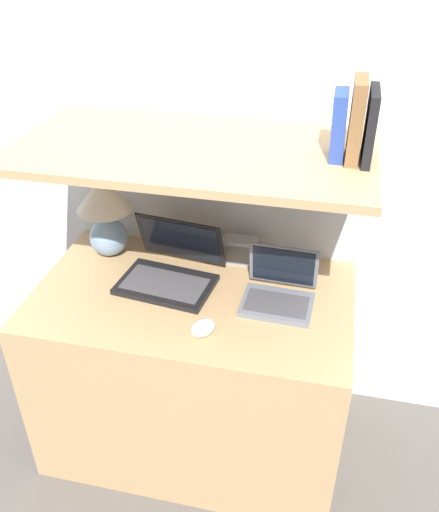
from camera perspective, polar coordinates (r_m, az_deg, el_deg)
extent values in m
plane|color=#56514C|center=(2.35, -4.74, -24.48)|extent=(12.00, 12.00, 0.00)
cube|color=silver|center=(2.14, -0.26, 11.81)|extent=(6.00, 0.05, 2.40)
cube|color=tan|center=(2.25, -2.61, -11.89)|extent=(1.17, 0.69, 0.77)
cube|color=silver|center=(2.36, -0.47, -1.23)|extent=(1.17, 0.04, 1.29)
cube|color=tan|center=(1.80, -2.72, 11.16)|extent=(1.17, 0.62, 0.03)
ellipsoid|color=#7593B2|center=(2.23, -11.58, 1.97)|extent=(0.15, 0.15, 0.15)
cylinder|color=tan|center=(2.18, -11.87, 4.26)|extent=(0.02, 0.02, 0.05)
cone|color=beige|center=(2.14, -12.15, 6.44)|extent=(0.22, 0.22, 0.13)
cube|color=black|center=(2.04, -5.64, -3.01)|extent=(0.37, 0.27, 0.02)
cube|color=#47474C|center=(2.02, -5.77, -2.89)|extent=(0.32, 0.20, 0.00)
cube|color=black|center=(2.09, -4.10, 1.73)|extent=(0.35, 0.11, 0.20)
cube|color=black|center=(2.08, -4.15, 1.70)|extent=(0.32, 0.10, 0.18)
cube|color=slate|center=(1.94, 6.05, -5.12)|extent=(0.26, 0.19, 0.02)
cube|color=#47474C|center=(1.93, 6.03, -4.98)|extent=(0.22, 0.14, 0.00)
cube|color=slate|center=(1.97, 6.76, -0.98)|extent=(0.25, 0.05, 0.18)
cube|color=black|center=(1.97, 6.74, -1.04)|extent=(0.23, 0.04, 0.15)
ellipsoid|color=white|center=(1.82, -1.75, -7.55)|extent=(0.10, 0.12, 0.04)
cube|color=gray|center=(2.15, 2.14, 0.61)|extent=(0.13, 0.07, 0.10)
cube|color=#59595B|center=(2.12, 1.95, 0.10)|extent=(0.10, 0.00, 0.07)
cube|color=black|center=(1.70, 15.59, 13.06)|extent=(0.03, 0.18, 0.21)
cube|color=brown|center=(1.69, 14.22, 13.70)|extent=(0.04, 0.15, 0.24)
cube|color=#284293|center=(1.70, 12.46, 13.27)|extent=(0.05, 0.12, 0.20)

